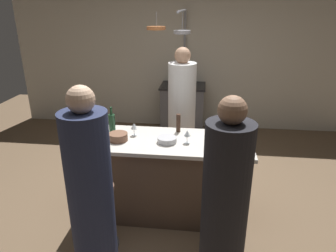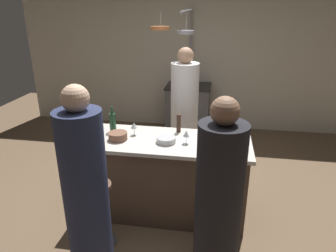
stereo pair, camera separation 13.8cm
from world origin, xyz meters
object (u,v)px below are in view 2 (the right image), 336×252
at_px(chef, 184,117).
at_px(mixing_bowl_steel, 166,140).
at_px(guest_left, 86,196).
at_px(pepper_mill, 179,123).
at_px(wine_glass_by_chef, 186,134).
at_px(wine_bottle_dark, 240,144).
at_px(mixing_bowl_wooden, 118,136).
at_px(bar_stool_right, 213,223).
at_px(wine_bottle_green, 113,122).
at_px(stove_range, 188,109).
at_px(bar_stool_left, 100,211).
at_px(mixing_bowl_ceramic, 212,133).
at_px(guest_right, 218,211).
at_px(wine_bottle_red, 214,136).
at_px(wine_glass_near_right_guest, 134,126).

relative_size(chef, mixing_bowl_steel, 8.58).
bearing_deg(guest_left, pepper_mill, 63.95).
height_order(chef, wine_glass_by_chef, chef).
relative_size(wine_bottle_dark, mixing_bowl_wooden, 1.44).
height_order(bar_stool_right, wine_bottle_green, wine_bottle_green).
distance_m(stove_range, chef, 1.50).
height_order(bar_stool_left, wine_bottle_dark, wine_bottle_dark).
distance_m(bar_stool_left, mixing_bowl_wooden, 0.79).
bearing_deg(wine_bottle_green, wine_glass_by_chef, -13.42).
height_order(stove_range, wine_glass_by_chef, wine_glass_by_chef).
height_order(pepper_mill, mixing_bowl_ceramic, pepper_mill).
height_order(chef, pepper_mill, chef).
height_order(mixing_bowl_steel, mixing_bowl_ceramic, same).
relative_size(chef, wine_glass_by_chef, 11.94).
bearing_deg(wine_bottle_dark, wine_glass_by_chef, 162.28).
bearing_deg(wine_bottle_dark, guest_right, -103.52).
bearing_deg(wine_bottle_red, mixing_bowl_steel, 173.63).
relative_size(wine_glass_by_chef, mixing_bowl_wooden, 0.73).
bearing_deg(stove_range, wine_bottle_dark, -74.31).
height_order(wine_glass_near_right_guest, mixing_bowl_steel, wine_glass_near_right_guest).
xyz_separation_m(wine_bottle_green, wine_bottle_red, (1.14, -0.26, 0.01)).
xyz_separation_m(chef, mixing_bowl_steel, (-0.07, -1.06, 0.12)).
relative_size(guest_right, pepper_mill, 8.02).
height_order(bar_stool_right, pepper_mill, pepper_mill).
xyz_separation_m(bar_stool_left, pepper_mill, (0.65, 0.86, 0.63)).
distance_m(guest_right, wine_bottle_green, 1.67).
bearing_deg(guest_left, wine_bottle_red, 40.90).
height_order(wine_bottle_red, wine_glass_near_right_guest, wine_bottle_red).
bearing_deg(pepper_mill, guest_left, -116.05).
bearing_deg(wine_bottle_green, bar_stool_left, -83.46).
height_order(guest_left, wine_bottle_red, guest_left).
bearing_deg(mixing_bowl_wooden, stove_range, 78.71).
bearing_deg(guest_right, wine_glass_by_chef, 110.39).
relative_size(guest_left, mixing_bowl_ceramic, 11.21).
height_order(stove_range, bar_stool_right, stove_range).
distance_m(guest_left, mixing_bowl_ceramic, 1.52).
bearing_deg(wine_glass_by_chef, mixing_bowl_ceramic, 43.07).
bearing_deg(wine_bottle_red, wine_glass_near_right_guest, 167.48).
xyz_separation_m(wine_bottle_dark, mixing_bowl_steel, (-0.74, 0.16, -0.08)).
xyz_separation_m(wine_bottle_green, mixing_bowl_ceramic, (1.11, 0.04, -0.08)).
distance_m(stove_range, wine_bottle_dark, 2.84).
bearing_deg(wine_bottle_green, mixing_bowl_ceramic, 2.05).
bearing_deg(wine_glass_near_right_guest, mixing_bowl_steel, -20.06).
xyz_separation_m(chef, wine_bottle_dark, (0.66, -1.22, 0.20)).
relative_size(pepper_mill, wine_bottle_red, 0.66).
xyz_separation_m(bar_stool_right, mixing_bowl_steel, (-0.53, 0.56, 0.55)).
relative_size(guest_right, wine_bottle_green, 5.75).
bearing_deg(mixing_bowl_wooden, wine_bottle_dark, -7.02).
relative_size(chef, bar_stool_right, 2.56).
bearing_deg(bar_stool_right, wine_bottle_dark, 62.27).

